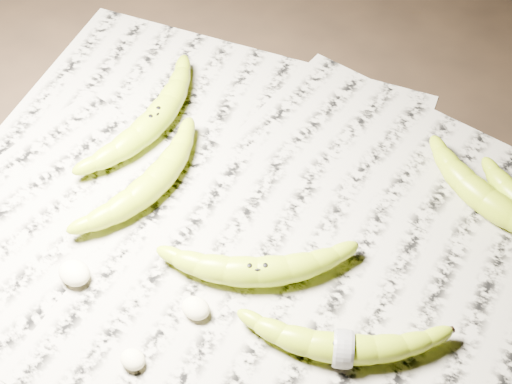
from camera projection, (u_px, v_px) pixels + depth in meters
The scene contains 11 objects.
ground at pixel (241, 213), 0.89m from camera, with size 3.00×3.00×0.00m, color black.
newspaper_patch at pixel (244, 233), 0.87m from camera, with size 0.90×0.70×0.01m, color #A19B8A.
banana_left_a at pixel (154, 119), 0.95m from camera, with size 0.22×0.06×0.04m, color #AEBF17, non-canonical shape.
banana_left_b at pixel (152, 182), 0.89m from camera, with size 0.19×0.06×0.04m, color #AEBF17, non-canonical shape.
banana_center at pixel (258, 270), 0.81m from camera, with size 0.20×0.06×0.04m, color #AEBF17, non-canonical shape.
banana_taped at pixel (343, 347), 0.75m from camera, with size 0.20×0.05×0.03m, color #AEBF17, non-canonical shape.
banana_upper_a at pixel (488, 199), 0.87m from camera, with size 0.19×0.06×0.04m, color #AEBF17, non-canonical shape.
measuring_tape at pixel (343, 347), 0.75m from camera, with size 0.04×0.04×0.00m, color white.
flesh_chunk_a at pixel (74, 271), 0.81m from camera, with size 0.04×0.03×0.02m, color #FDF7C4.
flesh_chunk_b at pixel (132, 358), 0.75m from camera, with size 0.03×0.02×0.02m, color #FDF7C4.
flesh_chunk_c at pixel (196, 306), 0.79m from camera, with size 0.03×0.03×0.02m, color #FDF7C4.
Camera 1 is at (0.30, -0.44, 0.71)m, focal length 50.00 mm.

